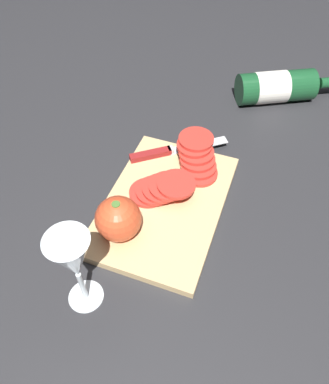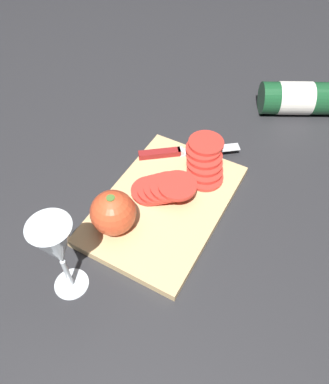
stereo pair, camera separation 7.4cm
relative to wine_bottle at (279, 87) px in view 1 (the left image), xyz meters
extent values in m
plane|color=#28282B|center=(-0.55, 0.14, -0.04)|extent=(3.00, 3.00, 0.00)
cube|color=tan|center=(-0.45, 0.16, -0.03)|extent=(0.35, 0.23, 0.02)
cylinder|color=#194C28|center=(0.00, 0.01, 0.00)|extent=(0.17, 0.22, 0.08)
cone|color=#194C28|center=(0.05, -0.09, 0.00)|extent=(0.08, 0.06, 0.08)
cylinder|color=white|center=(-0.01, 0.02, 0.00)|extent=(0.11, 0.11, 0.08)
cylinder|color=silver|center=(-0.69, 0.22, -0.04)|extent=(0.06, 0.06, 0.00)
cylinder|color=silver|center=(-0.69, 0.22, 0.00)|extent=(0.01, 0.01, 0.08)
cone|color=silver|center=(-0.69, 0.22, 0.09)|extent=(0.07, 0.07, 0.10)
cone|color=#DBCC84|center=(-0.69, 0.22, 0.06)|extent=(0.03, 0.03, 0.04)
sphere|color=#DB4C28|center=(-0.55, 0.21, 0.02)|extent=(0.09, 0.09, 0.09)
cylinder|color=#47702D|center=(-0.55, 0.21, 0.06)|extent=(0.02, 0.02, 0.01)
cube|color=silver|center=(-0.27, 0.14, -0.02)|extent=(0.10, 0.13, 0.00)
cube|color=silver|center=(-0.31, 0.19, -0.02)|extent=(0.02, 0.02, 0.01)
cube|color=maroon|center=(-0.34, 0.23, -0.02)|extent=(0.07, 0.09, 0.01)
cylinder|color=red|center=(-0.44, 0.20, -0.02)|extent=(0.08, 0.08, 0.01)
cylinder|color=red|center=(-0.44, 0.18, -0.01)|extent=(0.08, 0.08, 0.01)
cylinder|color=red|center=(-0.44, 0.17, 0.00)|extent=(0.08, 0.08, 0.01)
cylinder|color=red|center=(-0.43, 0.16, 0.00)|extent=(0.08, 0.08, 0.01)
cylinder|color=red|center=(-0.43, 0.14, 0.01)|extent=(0.08, 0.08, 0.01)
cylinder|color=red|center=(-0.35, 0.11, -0.02)|extent=(0.08, 0.08, 0.01)
cylinder|color=red|center=(-0.34, 0.12, -0.01)|extent=(0.08, 0.08, 0.01)
cylinder|color=red|center=(-0.33, 0.13, 0.00)|extent=(0.08, 0.08, 0.01)
cylinder|color=red|center=(-0.32, 0.13, 0.00)|extent=(0.08, 0.08, 0.01)
cylinder|color=red|center=(-0.31, 0.14, 0.01)|extent=(0.08, 0.08, 0.01)
cylinder|color=red|center=(-0.29, 0.15, 0.02)|extent=(0.08, 0.08, 0.01)
camera|label=1|loc=(-0.90, -0.01, 0.57)|focal=35.00mm
camera|label=2|loc=(-0.87, -0.07, 0.57)|focal=35.00mm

